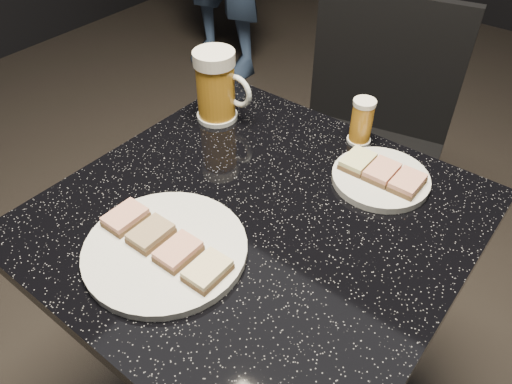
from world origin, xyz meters
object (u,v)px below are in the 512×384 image
at_px(table, 256,296).
at_px(plate_small, 380,178).
at_px(chair, 365,137).
at_px(plate_large, 165,249).
at_px(beer_mug, 217,86).
at_px(beer_tumbler, 362,121).

bearing_deg(table, plate_small, 58.46).
bearing_deg(chair, plate_large, -86.92).
relative_size(beer_mug, beer_tumbler, 1.61).
height_order(plate_large, plate_small, same).
bearing_deg(plate_small, table, -121.54).
bearing_deg(table, beer_tumbler, 83.55).
bearing_deg(plate_small, plate_large, -116.74).
distance_m(plate_large, chair, 0.86).
relative_size(plate_small, beer_tumbler, 1.89).
height_order(plate_large, chair, chair).
distance_m(plate_large, beer_tumbler, 0.48).
bearing_deg(beer_tumbler, plate_small, -43.01).
xyz_separation_m(plate_small, chair, (-0.24, 0.44, -0.25)).
height_order(table, beer_tumbler, beer_tumbler).
bearing_deg(chair, beer_tumbler, -68.64).
bearing_deg(beer_mug, chair, 71.83).
xyz_separation_m(plate_small, beer_tumbler, (-0.10, 0.09, 0.04)).
bearing_deg(plate_small, beer_tumbler, 136.99).
distance_m(beer_mug, beer_tumbler, 0.32).
distance_m(table, beer_mug, 0.45).
height_order(plate_small, table, plate_small).
relative_size(plate_small, chair, 0.21).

